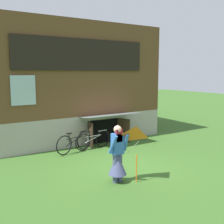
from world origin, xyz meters
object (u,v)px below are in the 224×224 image
person (118,159)px  bicycle_black (74,142)px  kite (136,140)px  bicycle_silver (93,140)px

person → bicycle_black: 3.42m
person → kite: bearing=-52.7°
bicycle_silver → bicycle_black: bicycle_black is taller
bicycle_black → bicycle_silver: bearing=-15.3°
bicycle_silver → bicycle_black: 0.85m
bicycle_black → kite: bearing=-106.9°
bicycle_silver → person: bearing=-111.8°
kite → bicycle_silver: (0.79, 3.94, -0.94)m
kite → bicycle_black: 4.00m
person → bicycle_silver: 3.61m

